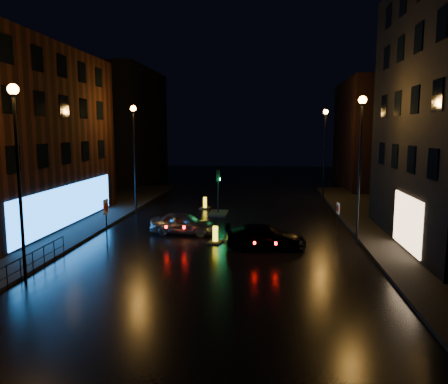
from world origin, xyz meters
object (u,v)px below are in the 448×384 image
(silver_hatchback, at_px, (183,223))
(road_sign_left, at_px, (106,211))
(dark_sedan, at_px, (265,237))
(road_sign_right, at_px, (338,211))
(bollard_near, at_px, (215,239))
(bollard_far, at_px, (205,206))
(traffic_signal, at_px, (218,208))

(silver_hatchback, xyz_separation_m, road_sign_left, (-3.87, -2.89, 1.26))
(dark_sedan, height_order, road_sign_right, road_sign_right)
(bollard_near, height_order, bollard_far, bollard_near)
(traffic_signal, relative_size, bollard_near, 2.80)
(dark_sedan, distance_m, bollard_far, 12.99)
(traffic_signal, bearing_deg, silver_hatchback, -101.79)
(bollard_far, bearing_deg, road_sign_right, -33.34)
(road_sign_right, bearing_deg, dark_sedan, 29.02)
(bollard_far, xyz_separation_m, road_sign_right, (9.49, -8.70, 1.36))
(bollard_near, distance_m, bollard_far, 11.23)
(bollard_near, bearing_deg, dark_sedan, -7.48)
(silver_hatchback, height_order, bollard_far, silver_hatchback)
(dark_sedan, bearing_deg, bollard_near, 67.80)
(traffic_signal, xyz_separation_m, bollard_near, (0.85, -8.79, -0.29))
(traffic_signal, distance_m, bollard_near, 8.84)
(traffic_signal, bearing_deg, bollard_near, -84.47)
(bollard_far, relative_size, road_sign_left, 0.46)
(dark_sedan, height_order, bollard_near, dark_sedan)
(silver_hatchback, bearing_deg, bollard_far, 4.51)
(traffic_signal, xyz_separation_m, road_sign_right, (8.12, -6.48, 1.07))
(silver_hatchback, height_order, bollard_near, silver_hatchback)
(bollard_far, bearing_deg, dark_sedan, -57.60)
(silver_hatchback, distance_m, road_sign_right, 9.60)
(silver_hatchback, xyz_separation_m, bollard_near, (2.28, -1.95, -0.47))
(dark_sedan, xyz_separation_m, bollard_near, (-2.90, 0.92, -0.43))
(road_sign_left, bearing_deg, bollard_far, 72.26)
(traffic_signal, xyz_separation_m, silver_hatchback, (-1.43, -6.84, 0.19))
(road_sign_left, bearing_deg, silver_hatchback, 37.23)
(silver_hatchback, bearing_deg, bollard_near, -125.75)
(dark_sedan, bearing_deg, road_sign_left, 85.51)
(road_sign_left, xyz_separation_m, road_sign_right, (13.42, 3.25, -0.37))
(traffic_signal, height_order, bollard_far, traffic_signal)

